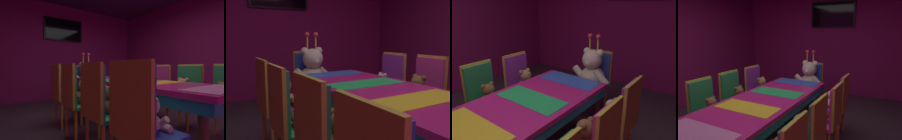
# 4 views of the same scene
# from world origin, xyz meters

# --- Properties ---
(ground_plane) EXTENTS (7.90, 7.90, 0.00)m
(ground_plane) POSITION_xyz_m (0.00, 0.00, 0.00)
(ground_plane) COLOR #3F2D38
(wall_back) EXTENTS (5.20, 0.12, 2.80)m
(wall_back) POSITION_xyz_m (0.00, 3.20, 1.40)
(wall_back) COLOR #8C1959
(wall_back) RESTS_ON ground_plane
(wall_right) EXTENTS (0.12, 6.40, 2.80)m
(wall_right) POSITION_xyz_m (2.60, 0.00, 1.40)
(wall_right) COLOR #8C1959
(wall_right) RESTS_ON ground_plane
(banquet_table) EXTENTS (0.90, 2.43, 0.75)m
(banquet_table) POSITION_xyz_m (0.00, 0.00, 0.65)
(banquet_table) COLOR #C61E72
(banquet_table) RESTS_ON ground_plane
(chair_left_0) EXTENTS (0.42, 0.41, 0.98)m
(chair_left_0) POSITION_xyz_m (-0.84, -0.87, 0.60)
(chair_left_0) COLOR #2D47B2
(chair_left_0) RESTS_ON ground_plane
(teddy_left_0) EXTENTS (0.22, 0.28, 0.27)m
(teddy_left_0) POSITION_xyz_m (-0.70, -0.87, 0.57)
(teddy_left_0) COLOR beige
(teddy_left_0) RESTS_ON chair_left_0
(chair_left_1) EXTENTS (0.42, 0.41, 0.98)m
(chair_left_1) POSITION_xyz_m (-0.82, -0.29, 0.60)
(chair_left_1) COLOR #268C4C
(chair_left_1) RESTS_ON ground_plane
(teddy_left_1) EXTENTS (0.24, 0.31, 0.29)m
(teddy_left_1) POSITION_xyz_m (-0.67, -0.29, 0.58)
(teddy_left_1) COLOR brown
(teddy_left_1) RESTS_ON chair_left_1
(chair_left_2) EXTENTS (0.42, 0.41, 0.98)m
(chair_left_2) POSITION_xyz_m (-0.83, 0.29, 0.60)
(chair_left_2) COLOR #268C4C
(chair_left_2) RESTS_ON ground_plane
(teddy_left_2) EXTENTS (0.25, 0.32, 0.30)m
(teddy_left_2) POSITION_xyz_m (-0.69, 0.29, 0.59)
(teddy_left_2) COLOR brown
(teddy_left_2) RESTS_ON chair_left_2
(chair_left_3) EXTENTS (0.42, 0.41, 0.98)m
(chair_left_3) POSITION_xyz_m (-0.81, 0.89, 0.60)
(chair_left_3) COLOR purple
(chair_left_3) RESTS_ON ground_plane
(teddy_left_3) EXTENTS (0.27, 0.35, 0.33)m
(teddy_left_3) POSITION_xyz_m (-0.66, 0.89, 0.60)
(teddy_left_3) COLOR #9E7247
(teddy_left_3) RESTS_ON chair_left_3
(teddy_right_0) EXTENTS (0.25, 0.32, 0.30)m
(teddy_right_0) POSITION_xyz_m (0.67, -0.85, 0.59)
(teddy_right_0) COLOR brown
(teddy_right_0) RESTS_ON chair_right_0
(chair_right_1) EXTENTS (0.42, 0.41, 0.98)m
(chair_right_1) POSITION_xyz_m (0.81, -0.29, 0.60)
(chair_right_1) COLOR #268C4C
(chair_right_1) RESTS_ON ground_plane
(teddy_right_1) EXTENTS (0.26, 0.34, 0.32)m
(teddy_right_1) POSITION_xyz_m (0.67, -0.29, 0.59)
(teddy_right_1) COLOR tan
(teddy_right_1) RESTS_ON chair_right_1
(chair_right_2) EXTENTS (0.42, 0.41, 0.98)m
(chair_right_2) POSITION_xyz_m (0.84, 0.30, 0.60)
(chair_right_2) COLOR #CC338C
(chair_right_2) RESTS_ON ground_plane
(teddy_right_2) EXTENTS (0.26, 0.34, 0.32)m
(teddy_right_2) POSITION_xyz_m (0.70, 0.30, 0.60)
(teddy_right_2) COLOR brown
(teddy_right_2) RESTS_ON chair_right_2
(chair_right_3) EXTENTS (0.42, 0.41, 0.98)m
(chair_right_3) POSITION_xyz_m (0.81, 0.88, 0.60)
(chair_right_3) COLOR purple
(chair_right_3) RESTS_ON ground_plane
(teddy_right_3) EXTENTS (0.22, 0.28, 0.27)m
(teddy_right_3) POSITION_xyz_m (0.67, 0.88, 0.57)
(teddy_right_3) COLOR beige
(teddy_right_3) RESTS_ON chair_right_3
(throne_chair) EXTENTS (0.41, 0.42, 0.98)m
(throne_chair) POSITION_xyz_m (0.00, 1.76, 0.60)
(throne_chair) COLOR #2D47B2
(throne_chair) RESTS_ON ground_plane
(king_teddy_bear) EXTENTS (0.63, 0.48, 0.80)m
(king_teddy_bear) POSITION_xyz_m (0.00, 1.59, 0.72)
(king_teddy_bear) COLOR beige
(king_teddy_bear) RESTS_ON throne_chair
(wall_tv) EXTENTS (1.13, 0.06, 0.66)m
(wall_tv) POSITION_xyz_m (0.00, 3.11, 2.05)
(wall_tv) COLOR black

